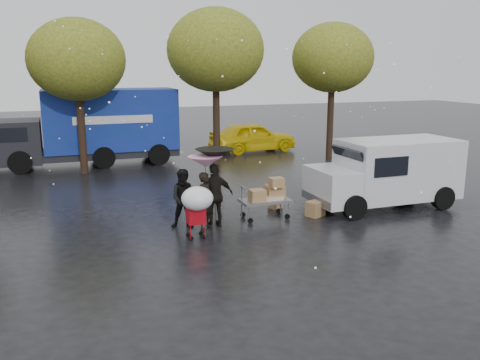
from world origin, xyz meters
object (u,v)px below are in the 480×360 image
object	(u,v)px
person_black	(215,195)
yellow_taxi	(253,137)
white_van	(388,172)
blue_truck	(93,127)
shopping_cart	(197,201)
vendor_cart	(268,195)
person_pink	(206,201)

from	to	relation	value
person_black	yellow_taxi	xyz separation A→B (m)	(5.82, 12.00, -0.12)
white_van	blue_truck	xyz separation A→B (m)	(-8.51, 10.86, 0.60)
white_van	yellow_taxi	bearing A→B (deg)	90.67
person_black	shopping_cart	size ratio (longest dim) A/B	1.26
shopping_cart	blue_truck	world-z (taller)	blue_truck
yellow_taxi	person_black	bearing A→B (deg)	148.81
person_black	yellow_taxi	world-z (taller)	person_black
yellow_taxi	vendor_cart	bearing A→B (deg)	155.54
vendor_cart	yellow_taxi	distance (m)	12.43
shopping_cart	person_pink	bearing A→B (deg)	60.17
blue_truck	yellow_taxi	size ratio (longest dim) A/B	1.76
vendor_cart	shopping_cart	bearing A→B (deg)	-154.23
person_black	white_van	distance (m)	5.96
vendor_cart	white_van	xyz separation A→B (m)	(4.21, -0.07, 0.43)
person_black	blue_truck	bearing A→B (deg)	-81.55
vendor_cart	shopping_cart	distance (m)	2.84
vendor_cart	shopping_cart	xyz separation A→B (m)	(-2.54, -1.22, 0.34)
shopping_cart	vendor_cart	bearing A→B (deg)	25.77
shopping_cart	white_van	world-z (taller)	white_van
shopping_cart	blue_truck	size ratio (longest dim) A/B	0.18
yellow_taxi	white_van	bearing A→B (deg)	175.35
shopping_cart	white_van	bearing A→B (deg)	9.70
person_pink	blue_truck	bearing A→B (deg)	58.33
white_van	blue_truck	world-z (taller)	blue_truck
vendor_cart	white_van	size ratio (longest dim) A/B	0.31
person_black	yellow_taxi	size ratio (longest dim) A/B	0.39
vendor_cart	blue_truck	xyz separation A→B (m)	(-4.30, 10.79, 1.03)
person_black	shopping_cart	world-z (taller)	person_black
yellow_taxi	blue_truck	bearing A→B (deg)	91.14
yellow_taxi	shopping_cart	bearing A→B (deg)	147.66
person_pink	white_van	world-z (taller)	white_van
vendor_cart	person_pink	bearing A→B (deg)	-169.49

